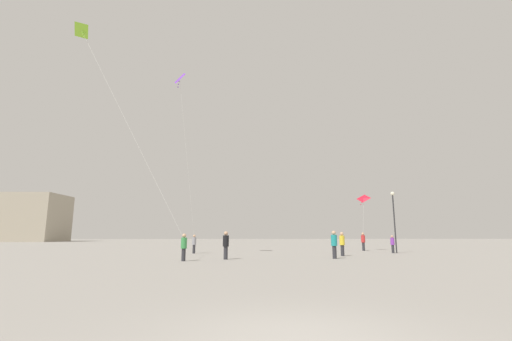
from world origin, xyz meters
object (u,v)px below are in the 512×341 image
object	(u,v)px
person_in_teal	(334,243)
kite_violet_delta	(180,81)
person_in_purple	(393,243)
person_in_red	(363,241)
person_in_green	(184,246)
building_left_hall	(28,218)
kite_lime_delta	(84,35)
kite_crimson_delta	(363,199)
person_in_black	(226,244)
person_in_yellow	(342,243)
person_in_grey	(194,243)
lamppost_east	(394,212)

from	to	relation	value
person_in_teal	kite_violet_delta	distance (m)	18.53
person_in_teal	person_in_purple	xyz separation A→B (m)	(7.22, 7.20, -0.16)
person_in_red	person_in_green	xyz separation A→B (m)	(-16.15, -13.78, -0.09)
person_in_red	building_left_hall	xyz separation A→B (m)	(-66.80, 56.48, 4.94)
kite_lime_delta	person_in_green	bearing A→B (deg)	-7.61
kite_crimson_delta	person_in_black	bearing A→B (deg)	-138.25
person_in_red	person_in_purple	xyz separation A→B (m)	(0.95, -4.80, -0.15)
person_in_yellow	kite_crimson_delta	distance (m)	11.28
person_in_green	kite_violet_delta	bearing A→B (deg)	-114.58
person_in_red	person_in_grey	xyz separation A→B (m)	(-16.69, -4.54, -0.12)
person_in_yellow	kite_crimson_delta	world-z (taller)	kite_crimson_delta
person_in_grey	kite_violet_delta	world-z (taller)	kite_violet_delta
person_in_purple	kite_crimson_delta	xyz separation A→B (m)	(-0.67, 4.82, 4.45)
kite_lime_delta	building_left_hall	distance (m)	82.00
person_in_red	person_in_grey	size ratio (longest dim) A/B	1.13
person_in_black	kite_violet_delta	size ratio (longest dim) A/B	0.13
kite_crimson_delta	building_left_hall	distance (m)	87.67
person_in_purple	kite_violet_delta	xyz separation A→B (m)	(-18.95, -2.70, 13.78)
person_in_purple	kite_lime_delta	size ratio (longest dim) A/B	0.10
person_in_red	person_in_teal	world-z (taller)	person_in_teal
person_in_black	lamppost_east	world-z (taller)	lamppost_east
person_in_red	person_in_green	distance (m)	21.23
person_in_teal	person_in_grey	world-z (taller)	person_in_teal
building_left_hall	person_in_teal	bearing A→B (deg)	-48.52
kite_crimson_delta	kite_violet_delta	xyz separation A→B (m)	(-18.28, -7.52, 9.33)
person_in_yellow	kite_violet_delta	bearing A→B (deg)	-119.29
person_in_red	kite_violet_delta	world-z (taller)	kite_violet_delta
person_in_yellow	kite_violet_delta	xyz separation A→B (m)	(-13.15, 1.55, 13.65)
person_in_green	lamppost_east	xyz separation A→B (m)	(17.42, 8.99, 2.72)
person_in_purple	kite_lime_delta	world-z (taller)	kite_lime_delta
kite_violet_delta	person_in_yellow	bearing A→B (deg)	-6.70
person_in_yellow	kite_lime_delta	distance (m)	24.33
person_in_teal	person_in_yellow	size ratio (longest dim) A/B	1.03
person_in_purple	kite_violet_delta	size ratio (longest dim) A/B	0.11
lamppost_east	kite_lime_delta	bearing A→B (deg)	-162.49
person_in_green	kite_violet_delta	world-z (taller)	kite_violet_delta
person_in_grey	person_in_green	bearing A→B (deg)	-92.26
person_in_black	kite_violet_delta	distance (m)	15.14
person_in_red	person_in_black	bearing A→B (deg)	37.22
kite_violet_delta	person_in_teal	bearing A→B (deg)	-21.00
person_in_teal	person_in_black	bearing A→B (deg)	97.21
person_in_black	kite_violet_delta	world-z (taller)	kite_violet_delta
person_in_purple	kite_lime_delta	xyz separation A→B (m)	(-24.88, -7.95, 14.77)
person_in_teal	kite_lime_delta	bearing A→B (deg)	96.65
person_in_teal	person_in_black	size ratio (longest dim) A/B	1.02
person_in_grey	kite_lime_delta	world-z (taller)	kite_lime_delta
lamppost_east	person_in_yellow	bearing A→B (deg)	-145.25
person_in_red	person_in_teal	distance (m)	13.54
lamppost_east	kite_violet_delta	bearing A→B (deg)	-172.02
person_in_purple	kite_crimson_delta	distance (m)	6.59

